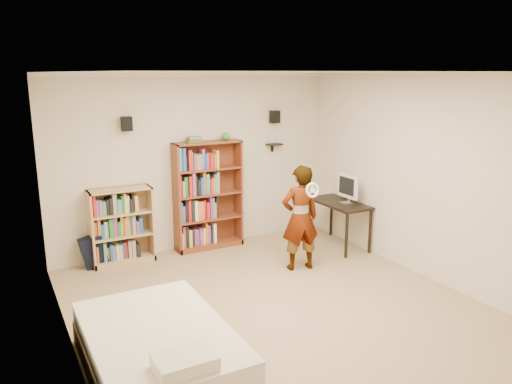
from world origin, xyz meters
TOP-DOWN VIEW (x-y plane):
  - ground at (0.00, 0.00)m, footprint 4.50×5.00m
  - room_shell at (0.00, 0.00)m, footprint 4.52×5.02m
  - crown_molding at (0.00, 0.00)m, footprint 4.50×5.00m
  - speaker_left at (-1.05, 2.40)m, footprint 0.14×0.12m
  - speaker_right at (1.35, 2.40)m, footprint 0.14×0.12m
  - wall_shelf at (1.35, 2.41)m, footprint 0.25×0.16m
  - tall_bookshelf at (0.13, 2.35)m, footprint 1.06×0.31m
  - low_bookshelf at (-1.23, 2.33)m, footprint 0.88×0.33m
  - computer_desk at (1.97, 1.43)m, footprint 0.53×1.06m
  - imac at (2.01, 1.32)m, footprint 0.11×0.45m
  - daybed at (-1.62, -0.58)m, footprint 1.22×1.88m
  - person at (0.90, 0.92)m, footprint 0.60×0.45m
  - wii_wheel at (0.90, 0.65)m, footprint 0.21×0.08m
  - navy_bag at (-1.64, 2.34)m, footprint 0.36×0.23m

SIDE VIEW (x-z plane):
  - ground at x=0.00m, z-range -0.01..0.01m
  - navy_bag at x=-1.64m, z-range 0.00..0.48m
  - daybed at x=-1.62m, z-range 0.00..0.55m
  - computer_desk at x=1.97m, z-range 0.00..0.72m
  - low_bookshelf at x=-1.23m, z-range 0.00..1.10m
  - person at x=0.90m, z-range 0.00..1.48m
  - tall_bookshelf at x=0.13m, z-range 0.00..1.68m
  - imac at x=2.01m, z-range 0.72..1.16m
  - wii_wheel at x=0.90m, z-range 1.09..1.30m
  - wall_shelf at x=1.35m, z-range 1.54..1.56m
  - room_shell at x=0.00m, z-range 0.41..3.12m
  - speaker_left at x=-1.05m, z-range 1.90..2.10m
  - speaker_right at x=1.35m, z-range 1.90..2.10m
  - crown_molding at x=0.00m, z-range 2.64..2.70m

